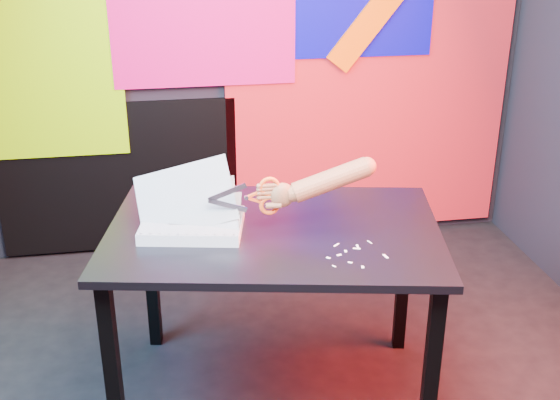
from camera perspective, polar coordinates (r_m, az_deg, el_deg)
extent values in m
cube|color=black|center=(3.77, -2.40, 15.50)|extent=(3.00, 0.01, 2.70)
cube|color=black|center=(0.99, 20.20, -9.81)|extent=(3.00, 0.01, 2.70)
cube|color=red|center=(3.97, 7.22, 8.38)|extent=(1.60, 0.02, 1.60)
cube|color=#D60B68|center=(3.70, -6.29, 15.23)|extent=(0.95, 0.02, 0.80)
cube|color=#8BE501|center=(3.79, -18.48, 10.53)|extent=(0.75, 0.02, 1.00)
cube|color=black|center=(3.95, -12.98, 1.76)|extent=(1.30, 0.02, 0.85)
cube|color=black|center=(2.56, -13.45, -13.39)|extent=(0.06, 0.06, 0.72)
cube|color=black|center=(3.13, -10.43, -5.85)|extent=(0.06, 0.06, 0.72)
cube|color=black|center=(2.53, 12.16, -13.82)|extent=(0.06, 0.06, 0.72)
cube|color=black|center=(3.10, 9.98, -6.10)|extent=(0.06, 0.06, 0.72)
cube|color=black|center=(2.58, -0.51, -2.60)|extent=(1.35, 1.03, 0.03)
cube|color=white|center=(2.57, -7.12, -2.06)|extent=(0.40, 0.33, 0.04)
cube|color=silver|center=(2.56, -7.15, -1.61)|extent=(0.40, 0.33, 0.00)
cube|color=silver|center=(2.56, -7.15, -1.51)|extent=(0.38, 0.31, 0.11)
cube|color=silver|center=(2.56, -7.42, -0.90)|extent=(0.35, 0.27, 0.19)
cube|color=silver|center=(2.56, -7.71, 0.18)|extent=(0.37, 0.21, 0.27)
cylinder|color=black|center=(2.48, -11.24, -2.70)|extent=(0.01, 0.01, 0.00)
cylinder|color=black|center=(2.48, -10.51, -2.72)|extent=(0.01, 0.01, 0.00)
cylinder|color=black|center=(2.47, -9.78, -2.73)|extent=(0.01, 0.01, 0.00)
cylinder|color=black|center=(2.46, -9.04, -2.75)|extent=(0.01, 0.01, 0.00)
cylinder|color=black|center=(2.46, -8.30, -2.76)|extent=(0.01, 0.01, 0.00)
cylinder|color=black|center=(2.45, -7.55, -2.78)|extent=(0.01, 0.01, 0.00)
cylinder|color=black|center=(2.45, -6.81, -2.79)|extent=(0.01, 0.01, 0.00)
cylinder|color=black|center=(2.44, -6.05, -2.81)|extent=(0.01, 0.01, 0.00)
cylinder|color=black|center=(2.44, -5.30, -2.82)|extent=(0.01, 0.01, 0.00)
cylinder|color=black|center=(2.44, -4.55, -2.83)|extent=(0.01, 0.01, 0.00)
cylinder|color=black|center=(2.43, -3.79, -2.84)|extent=(0.01, 0.01, 0.00)
cylinder|color=black|center=(2.70, -10.18, -0.45)|extent=(0.01, 0.01, 0.00)
cylinder|color=black|center=(2.69, -9.51, -0.46)|extent=(0.01, 0.01, 0.00)
cylinder|color=black|center=(2.68, -8.83, -0.47)|extent=(0.01, 0.01, 0.00)
cylinder|color=black|center=(2.68, -8.15, -0.48)|extent=(0.01, 0.01, 0.00)
cylinder|color=black|center=(2.67, -7.47, -0.49)|extent=(0.01, 0.01, 0.00)
cylinder|color=black|center=(2.67, -6.78, -0.50)|extent=(0.01, 0.01, 0.00)
cylinder|color=black|center=(2.66, -6.09, -0.51)|extent=(0.01, 0.01, 0.00)
cylinder|color=black|center=(2.66, -5.40, -0.52)|extent=(0.01, 0.01, 0.00)
cylinder|color=black|center=(2.66, -4.71, -0.53)|extent=(0.01, 0.01, 0.00)
cylinder|color=black|center=(2.65, -4.02, -0.53)|extent=(0.01, 0.01, 0.00)
cylinder|color=black|center=(2.65, -3.32, -0.54)|extent=(0.01, 0.01, 0.00)
cube|color=black|center=(2.62, -8.84, -1.12)|extent=(0.07, 0.02, 0.00)
cube|color=black|center=(2.58, -6.65, -1.32)|extent=(0.05, 0.02, 0.00)
cube|color=black|center=(2.53, -8.12, -1.93)|extent=(0.09, 0.03, 0.00)
cube|color=silver|center=(2.47, -4.31, 0.61)|extent=(0.14, 0.01, 0.07)
cube|color=silver|center=(2.49, -4.27, -0.42)|extent=(0.14, 0.01, 0.07)
cylinder|color=silver|center=(2.49, -2.75, 0.20)|extent=(0.01, 0.01, 0.01)
cube|color=#FF551B|center=(2.50, -2.18, 0.03)|extent=(0.05, 0.01, 0.03)
cube|color=#FF551B|center=(2.49, -2.19, 0.45)|extent=(0.05, 0.01, 0.03)
torus|color=#FF551B|center=(2.49, -0.87, 1.09)|extent=(0.08, 0.02, 0.08)
torus|color=#FF551B|center=(2.51, -0.86, -0.43)|extent=(0.08, 0.02, 0.08)
ellipsoid|color=#B9643B|center=(2.51, 0.18, 0.40)|extent=(0.09, 0.05, 0.09)
cylinder|color=#B9643B|center=(2.50, -0.86, 0.25)|extent=(0.07, 0.02, 0.02)
cylinder|color=#B9643B|center=(2.50, -0.87, 0.60)|extent=(0.06, 0.02, 0.02)
cylinder|color=#B9643B|center=(2.49, -0.87, 0.92)|extent=(0.06, 0.02, 0.02)
cylinder|color=#B9643B|center=(2.48, -0.87, 1.19)|extent=(0.05, 0.02, 0.02)
cylinder|color=#B9643B|center=(2.51, -0.51, -0.45)|extent=(0.06, 0.04, 0.03)
cylinder|color=#B9643B|center=(2.51, 1.18, 0.55)|extent=(0.05, 0.06, 0.06)
cylinder|color=#B9643B|center=(2.52, 4.13, 1.64)|extent=(0.29, 0.08, 0.16)
sphere|color=#B9643B|center=(2.54, 7.05, 2.71)|extent=(0.07, 0.07, 0.07)
cube|color=white|center=(2.46, 4.60, -3.66)|extent=(0.03, 0.02, 0.00)
cube|color=white|center=(2.49, 7.30, -3.42)|extent=(0.01, 0.03, 0.00)
cube|color=white|center=(2.38, 3.95, -4.71)|extent=(0.02, 0.02, 0.00)
cube|color=white|center=(2.35, 5.72, -5.07)|extent=(0.02, 0.01, 0.00)
cube|color=white|center=(2.40, 4.83, -4.47)|extent=(0.02, 0.01, 0.00)
cube|color=white|center=(2.41, 8.58, -4.55)|extent=(0.02, 0.03, 0.00)
cube|color=white|center=(2.33, 4.41, -5.38)|extent=(0.01, 0.02, 0.00)
cube|color=white|center=(2.44, 6.25, -3.94)|extent=(0.03, 0.01, 0.00)
cube|color=white|center=(2.42, 5.36, -4.16)|extent=(0.01, 0.02, 0.00)
cube|color=white|center=(2.33, 6.73, -5.43)|extent=(0.01, 0.02, 0.00)
cube|color=white|center=(2.46, 6.32, -3.77)|extent=(0.01, 0.03, 0.00)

